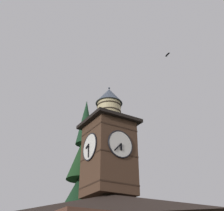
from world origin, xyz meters
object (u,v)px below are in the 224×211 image
clock_tower (109,146)px  moon (105,185)px  pine_tree_behind (82,203)px  flying_bird_high (168,54)px  flying_bird_low (110,98)px

clock_tower → moon: moon is taller
pine_tree_behind → flying_bird_high: (-4.96, 7.08, 13.20)m
pine_tree_behind → moon: 32.39m
clock_tower → pine_tree_behind: bearing=-97.8°
pine_tree_behind → flying_bird_low: 10.12m
flying_bird_low → clock_tower: bearing=57.6°
clock_tower → pine_tree_behind: (-0.78, -5.70, -3.13)m
flying_bird_low → pine_tree_behind: bearing=-50.7°
moon → flying_bird_low: (15.71, 27.86, 0.96)m
moon → flying_bird_high: (12.34, 32.98, 4.36)m
flying_bird_high → pine_tree_behind: bearing=-54.9°
clock_tower → pine_tree_behind: pine_tree_behind is taller
pine_tree_behind → flying_bird_low: bearing=129.3°
moon → flying_bird_high: bearing=69.5°
pine_tree_behind → moon: moon is taller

